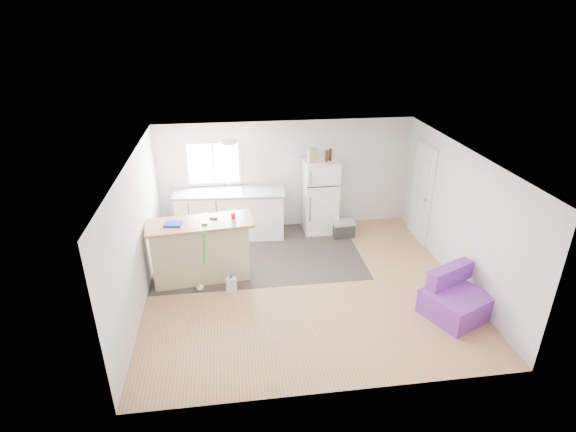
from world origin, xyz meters
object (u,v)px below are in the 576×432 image
object	(u,v)px
peninsula	(201,250)
cleaner_jug	(231,284)
refrigerator	(320,196)
red_cup	(233,216)
kitchen_cabinets	(231,213)
bottle_right	(330,155)
blue_tray	(173,224)
cooler	(343,228)
bottle_left	(327,156)
cardboard_box	(313,156)
mop	(201,278)
purple_seat	(455,300)

from	to	relation	value
peninsula	cleaner_jug	xyz separation A→B (m)	(0.51, -0.54, -0.42)
refrigerator	red_cup	xyz separation A→B (m)	(-1.90, -1.59, 0.38)
kitchen_cabinets	peninsula	world-z (taller)	kitchen_cabinets
peninsula	red_cup	distance (m)	0.87
refrigerator	bottle_right	world-z (taller)	bottle_right
peninsula	blue_tray	distance (m)	0.72
cooler	blue_tray	distance (m)	3.77
cooler	refrigerator	bearing A→B (deg)	137.25
peninsula	cleaner_jug	bearing A→B (deg)	-52.14
peninsula	cleaner_jug	world-z (taller)	peninsula
bottle_left	peninsula	bearing A→B (deg)	-148.69
peninsula	cardboard_box	size ratio (longest dim) A/B	6.33
mop	bottle_right	world-z (taller)	bottle_right
cardboard_box	cooler	bearing A→B (deg)	-23.89
peninsula	refrigerator	size ratio (longest dim) A/B	1.18
cardboard_box	kitchen_cabinets	bearing A→B (deg)	177.58
refrigerator	bottle_right	distance (m)	0.95
purple_seat	red_cup	bearing A→B (deg)	129.68
blue_tray	bottle_right	xyz separation A→B (m)	(3.12, 1.72, 0.59)
kitchen_cabinets	bottle_right	distance (m)	2.46
kitchen_cabinets	blue_tray	size ratio (longest dim) A/B	7.88
kitchen_cabinets	peninsula	distance (m)	1.73
refrigerator	mop	distance (m)	3.28
refrigerator	bottle_right	bearing A→B (deg)	3.57
blue_tray	cardboard_box	xyz separation A→B (m)	(2.73, 1.63, 0.61)
bottle_right	cardboard_box	bearing A→B (deg)	-166.80
red_cup	bottle_right	distance (m)	2.69
blue_tray	cleaner_jug	bearing A→B (deg)	-27.16
peninsula	cooler	distance (m)	3.25
purple_seat	bottle_left	distance (m)	3.83
kitchen_cabinets	cardboard_box	distance (m)	2.14
refrigerator	red_cup	distance (m)	2.51
refrigerator	blue_tray	world-z (taller)	refrigerator
refrigerator	cardboard_box	xyz separation A→B (m)	(-0.20, -0.08, 0.96)
mop	red_cup	size ratio (longest dim) A/B	9.55
cooler	cardboard_box	size ratio (longest dim) A/B	1.61
peninsula	purple_seat	size ratio (longest dim) A/B	1.65
refrigerator	cardboard_box	size ratio (longest dim) A/B	5.37
peninsula	purple_seat	xyz separation A→B (m)	(4.07, -1.63, -0.31)
cleaner_jug	mop	distance (m)	0.54
purple_seat	bottle_left	bearing A→B (deg)	90.13
cardboard_box	bottle_left	size ratio (longest dim) A/B	1.20
blue_tray	cardboard_box	bearing A→B (deg)	30.79
peninsula	mop	bearing A→B (deg)	-95.90
cooler	mop	bearing A→B (deg)	-154.45
peninsula	bottle_left	world-z (taller)	bottle_left
red_cup	kitchen_cabinets	bearing A→B (deg)	91.88
peninsula	red_cup	world-z (taller)	red_cup
blue_tray	purple_seat	bearing A→B (deg)	-19.34
cleaner_jug	red_cup	bearing A→B (deg)	102.40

